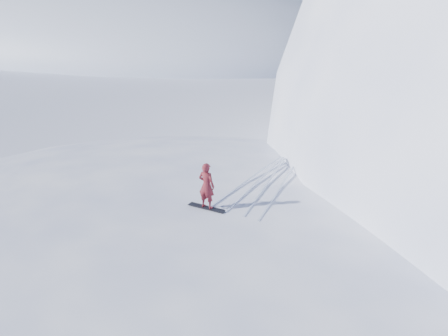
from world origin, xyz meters
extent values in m
plane|color=white|center=(0.00, 0.00, 0.00)|extent=(400.00, 400.00, 0.00)
ellipsoid|color=white|center=(1.00, 3.00, 0.00)|extent=(36.00, 28.00, 4.80)
ellipsoid|color=white|center=(-70.00, 60.00, 0.00)|extent=(120.00, 70.00, 28.00)
ellipsoid|color=white|center=(-40.00, 110.00, 0.00)|extent=(140.00, 90.00, 36.00)
ellipsoid|color=white|center=(-4.00, -2.00, 0.00)|extent=(6.00, 5.40, 0.80)
ellipsoid|color=white|center=(-2.00, 6.00, 0.00)|extent=(7.00, 6.30, 1.00)
cube|color=black|center=(-0.77, 2.57, 2.41)|extent=(1.38, 0.38, 0.02)
imported|color=maroon|center=(-0.77, 2.57, 3.20)|extent=(0.60, 0.42, 1.55)
ellipsoid|color=white|center=(-51.23, 35.45, 0.00)|extent=(8.83, 7.06, 6.18)
cube|color=silver|center=(-0.96, 5.62, 2.42)|extent=(0.55, 5.99, 0.04)
cube|color=silver|center=(-0.57, 5.62, 2.42)|extent=(1.03, 5.93, 0.04)
cube|color=silver|center=(-0.19, 5.62, 2.42)|extent=(1.57, 5.82, 0.04)
cube|color=silver|center=(0.38, 5.62, 2.42)|extent=(1.50, 5.84, 0.04)
camera|label=1|loc=(7.07, -7.84, 8.67)|focal=35.00mm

